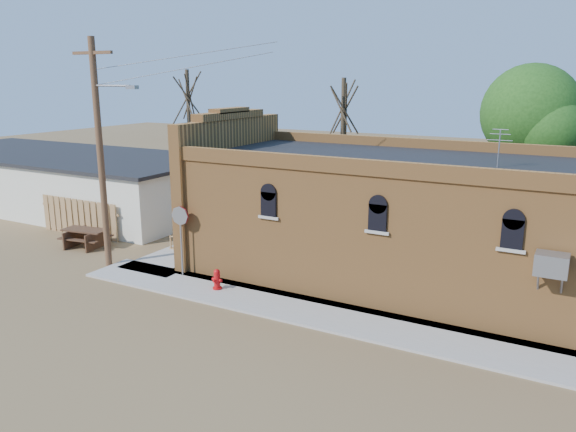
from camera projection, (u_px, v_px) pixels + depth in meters
The scene contains 14 objects.
ground at pixel (265, 315), 18.18m from camera, with size 120.00×120.00×0.00m, color brown.
sidewalk_south at pixel (319, 313), 18.24m from camera, with size 19.00×2.20×0.08m, color #9E9991.
sidewalk_west at pixel (216, 242), 26.22m from camera, with size 2.60×10.00×0.08m, color #9E9991.
brick_bar at pixel (375, 216), 21.53m from camera, with size 16.40×7.97×6.30m.
storage_building at pixel (61, 179), 33.49m from camera, with size 20.40×8.40×3.17m.
wood_fence at pixel (79, 218), 27.18m from camera, with size 5.20×0.10×1.80m, color #A6804B, non-canonical shape.
utility_pole at pixel (101, 149), 21.87m from camera, with size 3.12×0.26×9.00m.
tree_bare_near at pixel (343, 108), 29.22m from camera, with size 2.80×2.80×7.65m.
tree_bare_far at pixel (188, 96), 35.12m from camera, with size 2.80×2.80×8.16m.
tree_leafy at pixel (530, 113), 25.44m from camera, with size 4.40×4.40×8.15m.
fire_hydrant at pixel (217, 279), 20.15m from camera, with size 0.43×0.42×0.75m.
stop_sign at pixel (180, 222), 21.21m from camera, with size 0.74×0.10×2.72m.
trash_barrel at pixel (191, 233), 26.10m from camera, with size 0.48×0.48×0.73m, color navy.
picnic_table at pixel (86, 235), 25.38m from camera, with size 2.25×1.83×0.85m.
Camera 1 is at (8.78, -14.44, 7.48)m, focal length 35.00 mm.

